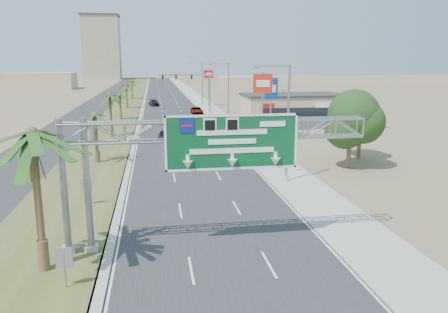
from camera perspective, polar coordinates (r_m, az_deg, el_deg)
road at (r=123.57m, az=-7.44°, el=7.51°), size 12.00×300.00×0.02m
sidewalk_right at (r=124.11m, az=-3.48°, el=7.63°), size 4.00×300.00×0.10m
median_grass at (r=123.69m, az=-12.11°, el=7.37°), size 7.00×300.00×0.12m
opposing_road at (r=124.26m, az=-15.36°, el=7.20°), size 8.00×300.00×0.02m
sign_gantry at (r=23.53m, az=-2.86°, el=2.10°), size 16.75×1.24×7.50m
palm_near at (r=22.10m, az=-23.81°, el=2.68°), size 5.70×5.70×8.35m
palm_row_b at (r=45.80m, az=-16.53°, el=5.15°), size 3.99×3.99×5.95m
palm_row_c at (r=61.56m, az=-14.71°, el=7.69°), size 3.99×3.99×6.75m
palm_row_d at (r=79.54m, az=-13.45°, el=7.82°), size 3.99×3.99×5.45m
palm_row_e at (r=98.42m, az=-12.67°, el=9.06°), size 3.99×3.99×6.15m
palm_row_f at (r=123.37m, az=-11.98°, el=9.52°), size 3.99×3.99×5.75m
streetlight_near at (r=37.15m, az=8.04°, el=3.65°), size 3.27×0.44×10.00m
streetlight_mid at (r=66.23m, az=0.41°, el=7.55°), size 3.27×0.44×10.00m
streetlight_far at (r=101.83m, az=-2.96°, el=9.22°), size 3.27×0.44×10.00m
signal_mast at (r=85.69m, az=-3.23°, el=8.73°), size 10.28×0.71×8.00m
store_building at (r=83.53m, az=8.86°, el=6.55°), size 18.00×10.00×4.00m
oak_near at (r=43.65m, az=16.22°, el=4.34°), size 4.50×4.50×6.80m
oak_far at (r=48.61m, az=17.40°, el=4.20°), size 3.50×3.50×5.60m
median_signback_a at (r=21.45m, az=-20.15°, el=-12.64°), size 0.75×0.08×2.08m
median_signback_b at (r=32.70m, az=-17.46°, el=-3.83°), size 0.75×0.08×2.08m
tower_distant at (r=264.73m, az=-15.66°, el=13.49°), size 20.00×16.00×35.00m
building_distant_left at (r=178.14m, az=-22.80°, el=9.08°), size 24.00×14.00×6.00m
building_distant_right at (r=156.92m, az=3.35°, el=9.51°), size 20.00×12.00×5.00m
car_left_lane at (r=58.09m, az=-7.79°, el=2.77°), size 1.93×4.12×1.36m
car_mid_lane at (r=65.77m, az=-4.57°, el=3.97°), size 2.02×4.33×1.37m
car_right_lane at (r=87.41m, az=-3.59°, el=6.04°), size 2.25×4.75×1.31m
car_far at (r=104.00m, az=-9.13°, el=6.93°), size 2.55×4.98×1.38m
pole_sign_red_near at (r=55.41m, az=5.07°, el=8.96°), size 2.42×0.64×8.91m
pole_sign_blue at (r=63.42m, az=6.16°, el=8.50°), size 2.02×0.60×8.10m
pole_sign_red_far at (r=102.63m, az=-2.06°, el=10.33°), size 2.14×1.13×8.38m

